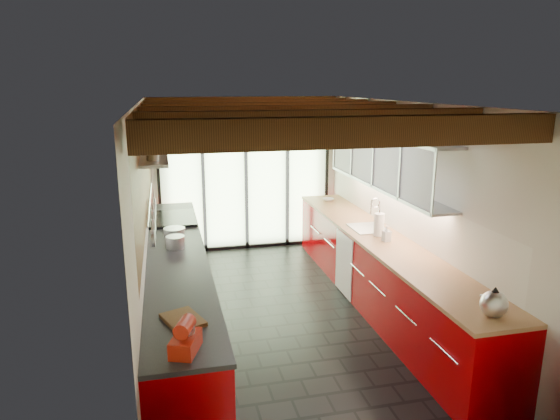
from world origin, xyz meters
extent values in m
plane|color=black|center=(0.00, 0.00, 0.00)|extent=(5.50, 5.50, 0.00)
plane|color=silver|center=(0.00, 2.75, 1.30)|extent=(3.20, 0.00, 3.20)
plane|color=silver|center=(0.00, -2.75, 1.30)|extent=(3.20, 0.00, 3.20)
plane|color=silver|center=(-1.60, 0.00, 1.30)|extent=(0.00, 5.50, 5.50)
plane|color=silver|center=(1.60, 0.00, 1.30)|extent=(0.00, 5.50, 5.50)
plane|color=#472814|center=(0.00, 0.00, 2.60)|extent=(5.50, 5.50, 0.00)
cube|color=#593316|center=(0.00, -2.25, 2.48)|extent=(3.14, 0.14, 0.22)
cube|color=#593316|center=(0.00, -1.35, 2.48)|extent=(3.14, 0.14, 0.22)
cube|color=#593316|center=(0.00, -0.45, 2.48)|extent=(3.14, 0.14, 0.22)
cube|color=#593316|center=(0.00, 0.45, 2.48)|extent=(3.14, 0.14, 0.22)
cube|color=#593316|center=(0.00, 1.35, 2.48)|extent=(3.14, 0.14, 0.22)
cube|color=#593316|center=(0.00, 2.25, 2.48)|extent=(3.14, 0.14, 0.22)
cube|color=brown|center=(0.00, 2.71, 2.35)|extent=(3.14, 0.06, 0.50)
plane|color=brown|center=(-1.57, 0.20, 1.98)|extent=(0.00, 4.90, 4.90)
plane|color=#C6EAAD|center=(0.00, 2.73, 1.08)|extent=(2.90, 0.00, 2.90)
cube|color=black|center=(-1.45, 2.72, 1.07)|extent=(0.05, 0.04, 2.15)
cube|color=black|center=(1.45, 2.72, 1.07)|extent=(0.05, 0.04, 2.15)
cube|color=black|center=(0.00, 2.69, 1.07)|extent=(0.06, 0.05, 2.15)
cube|color=black|center=(0.00, 2.69, 2.15)|extent=(2.90, 0.05, 0.06)
cylinder|color=#B40E0E|center=(0.00, 2.67, 2.35)|extent=(0.34, 0.04, 0.34)
cylinder|color=beige|center=(0.00, 2.65, 2.35)|extent=(0.28, 0.02, 0.28)
cube|color=#A10105|center=(-1.28, 0.00, 0.44)|extent=(0.65, 5.00, 0.88)
cube|color=black|center=(-1.28, 0.00, 0.90)|extent=(0.68, 5.00, 0.04)
cube|color=silver|center=(-1.28, 1.45, 0.44)|extent=(0.66, 0.90, 0.90)
cube|color=black|center=(-1.28, 1.45, 0.93)|extent=(0.65, 0.90, 0.06)
cube|color=#A10105|center=(1.28, 0.00, 0.44)|extent=(0.65, 5.00, 0.88)
cube|color=#9C6F4B|center=(1.28, 0.00, 0.90)|extent=(0.68, 5.00, 0.04)
cube|color=white|center=(0.95, 0.40, 0.44)|extent=(0.02, 0.60, 0.84)
cube|color=silver|center=(1.28, 0.40, 0.93)|extent=(0.45, 0.52, 0.02)
cylinder|color=silver|center=(1.42, 0.40, 1.10)|extent=(0.02, 0.02, 0.34)
torus|color=silver|center=(1.36, 0.40, 1.27)|extent=(0.14, 0.02, 0.14)
plane|color=silver|center=(1.26, 0.30, 1.85)|extent=(0.00, 3.00, 3.00)
cube|color=#9EA0A5|center=(1.43, 0.30, 1.51)|extent=(0.34, 3.00, 0.03)
cube|color=#9EA0A5|center=(1.43, 0.30, 2.19)|extent=(0.34, 3.00, 0.03)
cylinder|color=silver|center=(-1.54, 0.30, 1.47)|extent=(0.02, 2.20, 0.02)
cube|color=silver|center=(-1.45, 0.20, 2.10)|extent=(0.28, 2.60, 0.03)
cylinder|color=silver|center=(-1.50, -0.60, 1.29)|extent=(0.04, 0.18, 0.18)
cylinder|color=silver|center=(-1.50, -0.25, 1.29)|extent=(0.04, 0.22, 0.22)
cylinder|color=silver|center=(-1.50, 0.10, 1.29)|extent=(0.04, 0.26, 0.26)
cylinder|color=silver|center=(-1.50, 0.45, 1.29)|extent=(0.04, 0.18, 0.18)
cylinder|color=silver|center=(-1.50, 0.80, 1.29)|extent=(0.04, 0.22, 0.22)
cube|color=red|center=(-1.27, -2.25, 0.98)|extent=(0.26, 0.34, 0.13)
cylinder|color=red|center=(-1.27, -2.27, 1.13)|extent=(0.18, 0.22, 0.12)
cylinder|color=silver|center=(-1.27, -2.20, 1.03)|extent=(0.19, 0.19, 0.13)
cylinder|color=silver|center=(-1.27, 0.18, 0.99)|extent=(0.25, 0.25, 0.14)
cylinder|color=silver|center=(-1.27, 0.66, 0.97)|extent=(0.31, 0.31, 0.11)
cube|color=brown|center=(-1.27, -1.76, 0.94)|extent=(0.39, 0.45, 0.03)
sphere|color=silver|center=(1.27, -2.25, 1.03)|extent=(0.30, 0.30, 0.23)
cone|color=black|center=(1.27, -2.25, 1.16)|extent=(0.11, 0.11, 0.06)
cylinder|color=silver|center=(1.27, -2.12, 1.05)|extent=(0.06, 0.09, 0.05)
cylinder|color=white|center=(1.27, 0.06, 1.07)|extent=(0.14, 0.14, 0.29)
cylinder|color=silver|center=(1.27, 0.06, 1.24)|extent=(0.03, 0.03, 0.05)
imported|color=silver|center=(1.27, -0.17, 1.02)|extent=(0.10, 0.10, 0.20)
imported|color=silver|center=(1.27, 2.07, 0.94)|extent=(0.20, 0.20, 0.05)
camera|label=1|loc=(-1.35, -5.58, 2.81)|focal=32.00mm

